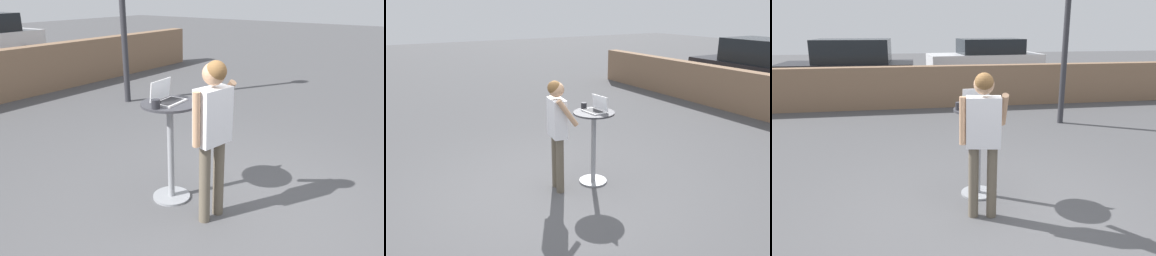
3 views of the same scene
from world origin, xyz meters
TOP-DOWN VIEW (x-y plane):
  - ground_plane at (0.00, 0.00)m, footprint 50.00×50.00m
  - pavement_kerb at (0.00, 5.98)m, footprint 13.63×0.35m
  - cafe_table at (-0.05, 0.68)m, footprint 0.60×0.60m
  - laptop at (-0.05, 0.72)m, footprint 0.35×0.27m
  - coffee_mug at (-0.28, 0.66)m, footprint 0.12×0.08m
  - standing_person at (-0.11, 0.12)m, footprint 0.53×0.32m
  - parked_car_near_street at (2.10, 9.82)m, footprint 4.14×1.98m
  - parked_car_further_down at (-2.46, 8.18)m, footprint 3.98×1.97m

SIDE VIEW (x-z plane):
  - ground_plane at x=0.00m, z-range 0.00..0.00m
  - pavement_kerb at x=0.00m, z-range 0.00..1.05m
  - cafe_table at x=-0.05m, z-range 0.13..1.23m
  - parked_car_near_street at x=2.10m, z-range 0.02..1.59m
  - parked_car_further_down at x=-2.46m, z-range 0.00..1.65m
  - standing_person at x=-0.11m, z-range 0.20..1.79m
  - coffee_mug at x=-0.28m, z-range 1.09..1.19m
  - laptop at x=-0.05m, z-range 1.03..1.26m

